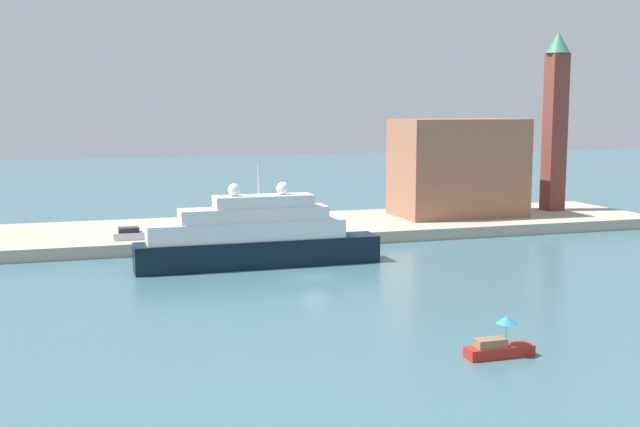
# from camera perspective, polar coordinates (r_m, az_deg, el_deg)

# --- Properties ---
(ground) EXTENTS (400.00, 400.00, 0.00)m
(ground) POSITION_cam_1_polar(r_m,az_deg,el_deg) (76.18, -0.41, -4.66)
(ground) COLOR #3D6670
(quay_dock) EXTENTS (110.00, 20.59, 1.42)m
(quay_dock) POSITION_cam_1_polar(r_m,az_deg,el_deg) (101.07, -4.78, -1.23)
(quay_dock) COLOR #ADA38E
(quay_dock) RESTS_ON ground
(large_yacht) EXTENTS (25.41, 3.84, 10.73)m
(large_yacht) POSITION_cam_1_polar(r_m,az_deg,el_deg) (81.14, -4.71, -1.77)
(large_yacht) COLOR black
(large_yacht) RESTS_ON ground
(small_motorboat) EXTENTS (4.62, 1.43, 2.73)m
(small_motorboat) POSITION_cam_1_polar(r_m,az_deg,el_deg) (53.41, 12.88, -9.31)
(small_motorboat) COLOR #B22319
(small_motorboat) RESTS_ON ground
(harbor_building) EXTENTS (17.28, 10.23, 13.42)m
(harbor_building) POSITION_cam_1_polar(r_m,az_deg,el_deg) (110.76, 9.99, 3.31)
(harbor_building) COLOR #9E664C
(harbor_building) RESTS_ON quay_dock
(bell_tower) EXTENTS (3.42, 3.42, 25.81)m
(bell_tower) POSITION_cam_1_polar(r_m,az_deg,el_deg) (119.59, 16.75, 6.80)
(bell_tower) COLOR brown
(bell_tower) RESTS_ON quay_dock
(parked_car) EXTENTS (3.83, 1.82, 1.41)m
(parked_car) POSITION_cam_1_polar(r_m,az_deg,el_deg) (91.93, -13.66, -1.47)
(parked_car) COLOR silver
(parked_car) RESTS_ON quay_dock
(person_figure) EXTENTS (0.36, 0.36, 1.78)m
(person_figure) POSITION_cam_1_polar(r_m,az_deg,el_deg) (93.54, -10.18, -1.08)
(person_figure) COLOR #4C4C4C
(person_figure) RESTS_ON quay_dock
(mooring_bollard) EXTENTS (0.48, 0.48, 0.64)m
(mooring_bollard) POSITION_cam_1_polar(r_m,az_deg,el_deg) (92.01, -4.81, -1.45)
(mooring_bollard) COLOR black
(mooring_bollard) RESTS_ON quay_dock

